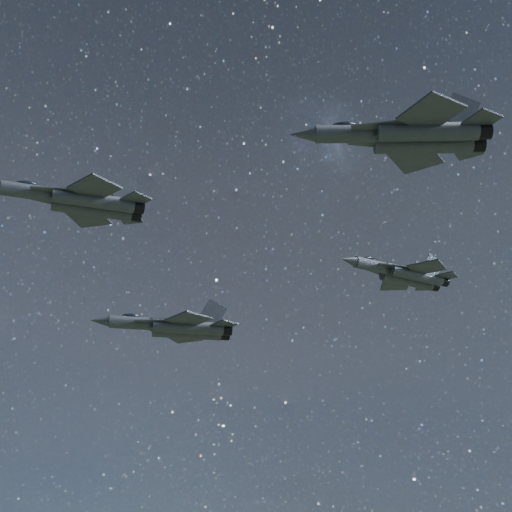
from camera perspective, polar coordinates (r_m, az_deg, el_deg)
name	(u,v)px	position (r m, az deg, el deg)	size (l,w,h in m)	color
jet_lead	(80,201)	(71.23, -13.92, 4.32)	(16.28, 11.44, 4.11)	#31363D
jet_left	(176,327)	(91.56, -6.42, -5.67)	(18.73, 12.84, 4.70)	#31363D
jet_right	(409,136)	(62.60, 12.13, 9.40)	(17.26, 11.34, 4.44)	#31363D
jet_slot	(403,274)	(88.80, 11.72, -1.42)	(15.84, 11.14, 4.00)	#31363D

